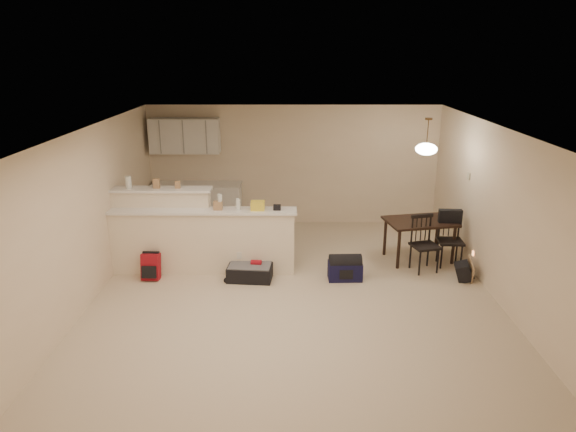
{
  "coord_description": "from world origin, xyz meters",
  "views": [
    {
      "loc": [
        -0.06,
        -7.01,
        3.56
      ],
      "look_at": [
        -0.1,
        0.7,
        1.05
      ],
      "focal_mm": 32.0,
      "sensor_mm": 36.0,
      "label": 1
    }
  ],
  "objects_px": {
    "suitcase": "(250,272)",
    "navy_duffel": "(345,271)",
    "red_backpack": "(151,267)",
    "black_daypack": "(463,272)",
    "dining_chair_far": "(451,240)",
    "pendant_lamp": "(426,148)",
    "dining_chair_near": "(425,244)",
    "dining_table": "(420,225)"
  },
  "relations": [
    {
      "from": "navy_duffel",
      "to": "black_daypack",
      "type": "distance_m",
      "value": 1.91
    },
    {
      "from": "red_backpack",
      "to": "navy_duffel",
      "type": "bearing_deg",
      "value": 1.52
    },
    {
      "from": "suitcase",
      "to": "navy_duffel",
      "type": "bearing_deg",
      "value": 5.11
    },
    {
      "from": "dining_chair_near",
      "to": "suitcase",
      "type": "distance_m",
      "value": 2.94
    },
    {
      "from": "dining_chair_near",
      "to": "black_daypack",
      "type": "distance_m",
      "value": 0.74
    },
    {
      "from": "dining_table",
      "to": "dining_chair_near",
      "type": "height_order",
      "value": "dining_chair_near"
    },
    {
      "from": "dining_chair_near",
      "to": "suitcase",
      "type": "height_order",
      "value": "dining_chair_near"
    },
    {
      "from": "pendant_lamp",
      "to": "dining_chair_near",
      "type": "relative_size",
      "value": 0.65
    },
    {
      "from": "suitcase",
      "to": "black_daypack",
      "type": "distance_m",
      "value": 3.45
    },
    {
      "from": "red_backpack",
      "to": "navy_duffel",
      "type": "distance_m",
      "value": 3.14
    },
    {
      "from": "dining_table",
      "to": "suitcase",
      "type": "height_order",
      "value": "dining_table"
    },
    {
      "from": "navy_duffel",
      "to": "black_daypack",
      "type": "bearing_deg",
      "value": -2.05
    },
    {
      "from": "pendant_lamp",
      "to": "black_daypack",
      "type": "height_order",
      "value": "pendant_lamp"
    },
    {
      "from": "red_backpack",
      "to": "pendant_lamp",
      "type": "bearing_deg",
      "value": 12.19
    },
    {
      "from": "dining_chair_far",
      "to": "black_daypack",
      "type": "height_order",
      "value": "dining_chair_far"
    },
    {
      "from": "red_backpack",
      "to": "dining_chair_near",
      "type": "bearing_deg",
      "value": 6.0
    },
    {
      "from": "pendant_lamp",
      "to": "suitcase",
      "type": "height_order",
      "value": "pendant_lamp"
    },
    {
      "from": "dining_chair_far",
      "to": "suitcase",
      "type": "xyz_separation_m",
      "value": [
        -3.39,
        -0.59,
        -0.35
      ]
    },
    {
      "from": "black_daypack",
      "to": "dining_chair_near",
      "type": "bearing_deg",
      "value": 69.49
    },
    {
      "from": "dining_table",
      "to": "dining_chair_far",
      "type": "xyz_separation_m",
      "value": [
        0.47,
        -0.27,
        -0.17
      ]
    },
    {
      "from": "pendant_lamp",
      "to": "navy_duffel",
      "type": "xyz_separation_m",
      "value": [
        -1.38,
        -0.85,
        -1.84
      ]
    },
    {
      "from": "dining_table",
      "to": "red_backpack",
      "type": "height_order",
      "value": "dining_table"
    },
    {
      "from": "dining_chair_near",
      "to": "black_daypack",
      "type": "height_order",
      "value": "dining_chair_near"
    },
    {
      "from": "dining_chair_far",
      "to": "dining_chair_near",
      "type": "bearing_deg",
      "value": -151.83
    },
    {
      "from": "red_backpack",
      "to": "black_daypack",
      "type": "xyz_separation_m",
      "value": [
        5.06,
        0.0,
        -0.08
      ]
    },
    {
      "from": "dining_table",
      "to": "red_backpack",
      "type": "relative_size",
      "value": 3.02
    },
    {
      "from": "pendant_lamp",
      "to": "dining_chair_near",
      "type": "distance_m",
      "value": 1.6
    },
    {
      "from": "dining_chair_near",
      "to": "navy_duffel",
      "type": "height_order",
      "value": "dining_chair_near"
    },
    {
      "from": "dining_table",
      "to": "suitcase",
      "type": "bearing_deg",
      "value": -175.1
    },
    {
      "from": "dining_table",
      "to": "dining_chair_far",
      "type": "height_order",
      "value": "dining_chair_far"
    },
    {
      "from": "dining_chair_near",
      "to": "suitcase",
      "type": "xyz_separation_m",
      "value": [
        -2.9,
        -0.35,
        -0.35
      ]
    },
    {
      "from": "dining_chair_near",
      "to": "navy_duffel",
      "type": "relative_size",
      "value": 1.75
    },
    {
      "from": "red_backpack",
      "to": "black_daypack",
      "type": "height_order",
      "value": "red_backpack"
    },
    {
      "from": "dining_table",
      "to": "red_backpack",
      "type": "bearing_deg",
      "value": 179.28
    },
    {
      "from": "dining_table",
      "to": "pendant_lamp",
      "type": "distance_m",
      "value": 1.35
    },
    {
      "from": "dining_chair_near",
      "to": "dining_table",
      "type": "bearing_deg",
      "value": 71.94
    },
    {
      "from": "suitcase",
      "to": "red_backpack",
      "type": "xyz_separation_m",
      "value": [
        -1.61,
        0.0,
        0.09
      ]
    },
    {
      "from": "pendant_lamp",
      "to": "suitcase",
      "type": "relative_size",
      "value": 0.88
    },
    {
      "from": "suitcase",
      "to": "navy_duffel",
      "type": "relative_size",
      "value": 1.31
    },
    {
      "from": "dining_chair_far",
      "to": "pendant_lamp",
      "type": "bearing_deg",
      "value": 153.43
    },
    {
      "from": "dining_chair_near",
      "to": "navy_duffel",
      "type": "bearing_deg",
      "value": 178.64
    },
    {
      "from": "red_backpack",
      "to": "dining_chair_far",
      "type": "bearing_deg",
      "value": 8.21
    }
  ]
}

